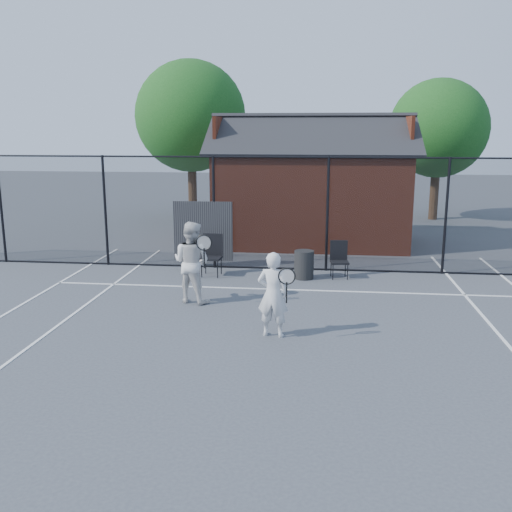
# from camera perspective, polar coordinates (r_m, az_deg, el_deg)

# --- Properties ---
(ground) EXTENTS (80.00, 80.00, 0.00)m
(ground) POSITION_cam_1_polar(r_m,az_deg,el_deg) (10.52, 1.67, -7.83)
(ground) COLOR #40444A
(ground) RESTS_ON ground
(court_lines) EXTENTS (11.02, 18.00, 0.01)m
(court_lines) POSITION_cam_1_polar(r_m,az_deg,el_deg) (9.29, 0.97, -10.61)
(court_lines) COLOR white
(court_lines) RESTS_ON ground
(fence) EXTENTS (22.04, 3.00, 3.00)m
(fence) POSITION_cam_1_polar(r_m,az_deg,el_deg) (15.03, 2.15, 4.04)
(fence) COLOR black
(fence) RESTS_ON ground
(clubhouse) EXTENTS (6.50, 4.36, 4.19)m
(clubhouse) POSITION_cam_1_polar(r_m,az_deg,el_deg) (18.94, 5.52, 6.23)
(clubhouse) COLOR maroon
(clubhouse) RESTS_ON ground
(tree_left) EXTENTS (4.48, 4.48, 6.44)m
(tree_left) POSITION_cam_1_polar(r_m,az_deg,el_deg) (23.93, -6.54, 13.69)
(tree_left) COLOR black
(tree_left) RESTS_ON ground
(tree_right) EXTENTS (3.97, 3.97, 5.70)m
(tree_right) POSITION_cam_1_polar(r_m,az_deg,el_deg) (24.78, 17.78, 12.03)
(tree_right) COLOR black
(tree_right) RESTS_ON ground
(player_front) EXTENTS (0.72, 0.55, 1.56)m
(player_front) POSITION_cam_1_polar(r_m,az_deg,el_deg) (10.19, 1.72, -3.86)
(player_front) COLOR silver
(player_front) RESTS_ON ground
(player_back) EXTENTS (1.04, 0.91, 1.76)m
(player_back) POSITION_cam_1_polar(r_m,az_deg,el_deg) (12.30, -6.46, -0.60)
(player_back) COLOR silver
(player_back) RESTS_ON ground
(chair_left) EXTENTS (0.52, 0.54, 1.04)m
(chair_left) POSITION_cam_1_polar(r_m,az_deg,el_deg) (14.53, -4.49, -0.00)
(chair_left) COLOR black
(chair_left) RESTS_ON ground
(chair_right) EXTENTS (0.49, 0.50, 0.91)m
(chair_right) POSITION_cam_1_polar(r_m,az_deg,el_deg) (14.43, 8.35, -0.44)
(chair_right) COLOR black
(chair_right) RESTS_ON ground
(waste_bin) EXTENTS (0.58, 0.58, 0.71)m
(waste_bin) POSITION_cam_1_polar(r_m,az_deg,el_deg) (14.32, 4.82, -0.87)
(waste_bin) COLOR #242424
(waste_bin) RESTS_ON ground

